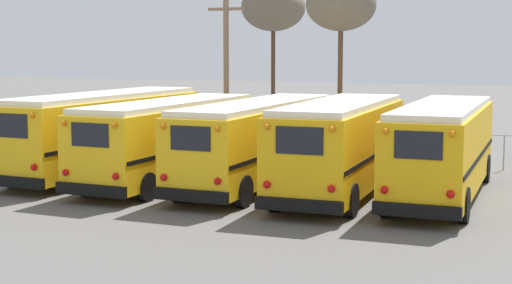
% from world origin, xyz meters
% --- Properties ---
extents(ground_plane, '(160.00, 160.00, 0.00)m').
position_xyz_m(ground_plane, '(0.00, 0.00, 0.00)').
color(ground_plane, '#5B5956').
extents(school_bus_0, '(2.95, 10.62, 3.13)m').
position_xyz_m(school_bus_0, '(-6.41, 0.88, 1.69)').
color(school_bus_0, yellow).
rests_on(school_bus_0, ground).
extents(school_bus_1, '(2.84, 9.90, 2.96)m').
position_xyz_m(school_bus_1, '(-3.21, 0.18, 1.61)').
color(school_bus_1, yellow).
rests_on(school_bus_1, ground).
extents(school_bus_2, '(2.58, 10.55, 2.97)m').
position_xyz_m(school_bus_2, '(-0.00, 0.76, 1.63)').
color(school_bus_2, yellow).
rests_on(school_bus_2, ground).
extents(school_bus_3, '(2.82, 9.48, 3.10)m').
position_xyz_m(school_bus_3, '(3.21, 0.07, 1.69)').
color(school_bus_3, '#EAAA0F').
rests_on(school_bus_3, ground).
extents(school_bus_4, '(2.60, 9.93, 3.05)m').
position_xyz_m(school_bus_4, '(6.41, 0.76, 1.67)').
color(school_bus_4, '#EAAA0F').
rests_on(school_bus_4, ground).
extents(utility_pole, '(1.80, 0.27, 7.56)m').
position_xyz_m(utility_pole, '(-5.11, 9.41, 3.96)').
color(utility_pole, '#75604C').
rests_on(utility_pole, ground).
extents(bare_tree_0, '(3.38, 3.38, 8.17)m').
position_xyz_m(bare_tree_0, '(-0.26, 12.06, 6.86)').
color(bare_tree_0, brown).
rests_on(bare_tree_0, ground).
extents(bare_tree_1, '(3.88, 3.88, 8.73)m').
position_xyz_m(bare_tree_1, '(-6.72, 19.94, 7.24)').
color(bare_tree_1, '#473323').
rests_on(bare_tree_1, ground).
extents(fence_line, '(20.88, 0.06, 1.42)m').
position_xyz_m(fence_line, '(-0.00, 7.45, 1.00)').
color(fence_line, '#939399').
rests_on(fence_line, ground).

